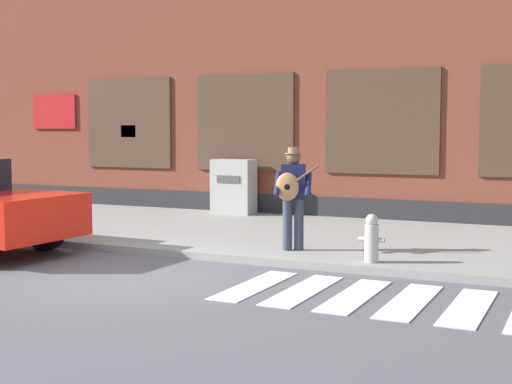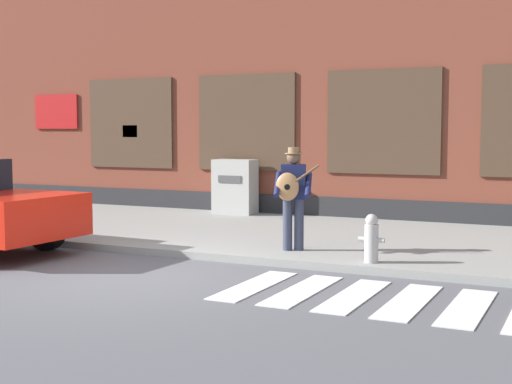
{
  "view_description": "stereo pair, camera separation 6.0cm",
  "coord_description": "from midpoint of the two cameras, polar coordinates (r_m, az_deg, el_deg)",
  "views": [
    {
      "loc": [
        5.7,
        -8.06,
        1.99
      ],
      "look_at": [
        1.07,
        1.73,
        1.07
      ],
      "focal_mm": 50.0,
      "sensor_mm": 36.0,
      "label": 1
    },
    {
      "loc": [
        5.75,
        -8.03,
        1.99
      ],
      "look_at": [
        1.07,
        1.73,
        1.07
      ],
      "focal_mm": 50.0,
      "sensor_mm": 36.0,
      "label": 2
    }
  ],
  "objects": [
    {
      "name": "sidewalk",
      "position": [
        13.59,
        0.44,
        -3.32
      ],
      "size": [
        28.0,
        5.39,
        0.12
      ],
      "color": "gray",
      "rests_on": "ground"
    },
    {
      "name": "busker",
      "position": [
        11.18,
        3.1,
        -0.02
      ],
      "size": [
        0.78,
        0.66,
        1.63
      ],
      "color": "#33384C",
      "rests_on": "sidewalk"
    },
    {
      "name": "building_backdrop",
      "position": [
        17.91,
        6.96,
        11.04
      ],
      "size": [
        28.0,
        4.06,
        7.88
      ],
      "color": "brown",
      "rests_on": "ground"
    },
    {
      "name": "utility_box",
      "position": [
        16.26,
        -1.59,
        0.43
      ],
      "size": [
        0.96,
        0.53,
        1.24
      ],
      "color": "#ADADA8",
      "rests_on": "sidewalk"
    },
    {
      "name": "ground_plane",
      "position": [
        10.07,
        -9.67,
        -6.61
      ],
      "size": [
        160.0,
        160.0,
        0.0
      ],
      "primitive_type": "plane",
      "color": "#56565B"
    },
    {
      "name": "crosswalk",
      "position": [
        8.51,
        16.78,
        -8.84
      ],
      "size": [
        5.78,
        1.9,
        0.01
      ],
      "color": "silver",
      "rests_on": "ground"
    },
    {
      "name": "fire_hydrant",
      "position": [
        10.35,
        9.38,
        -3.7
      ],
      "size": [
        0.38,
        0.2,
        0.7
      ],
      "color": "#B2ADA8",
      "rests_on": "sidewalk"
    }
  ]
}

